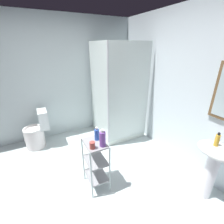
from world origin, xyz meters
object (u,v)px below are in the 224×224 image
Objects in this scene: storage_cart at (96,161)px; rinse_cup at (92,145)px; hand_soap_bottle at (217,140)px; conditioner_bottle_purple at (103,139)px; shower_stall at (116,116)px; shampoo_bottle_blue at (97,134)px; pedestal_sink at (214,161)px; toilet at (37,132)px.

storage_cart is 0.37m from rinse_cup.
hand_soap_bottle is 0.75× the size of conditioner_bottle_purple.
storage_cart is (1.16, -0.93, -0.03)m from shower_stall.
rinse_cup is (0.16, -0.12, -0.04)m from shampoo_bottle_blue.
hand_soap_bottle is at bearing -136.23° from pedestal_sink.
rinse_cup is at bearing 22.01° from toilet.
conditioner_bottle_purple is (0.11, 0.06, 0.41)m from storage_cart.
shower_stall is 1.64m from rinse_cup.
rinse_cup is (-0.01, -0.13, -0.06)m from conditioner_bottle_purple.
rinse_cup is (1.26, -1.00, 0.32)m from shower_stall.
toilet is at bearing -139.32° from pedestal_sink.
hand_soap_bottle is at bearing 57.06° from storage_cart.
shower_stall is 22.26× the size of rinse_cup.
shower_stall is at bearing 141.25° from storage_cart.
hand_soap_bottle is (0.80, 1.24, 0.45)m from storage_cart.
conditioner_bottle_purple is (-0.69, -1.18, -0.04)m from hand_soap_bottle.
storage_cart is at bearing -122.94° from hand_soap_bottle.
pedestal_sink is 0.31m from hand_soap_bottle.
shampoo_bottle_blue is 2.08× the size of rinse_cup.
pedestal_sink is (1.98, 0.34, 0.12)m from shower_stall.
toilet is (-2.29, -1.97, -0.26)m from pedestal_sink.
conditioner_bottle_purple is at bearing 25.97° from toilet.
hand_soap_bottle is 1.47m from shampoo_bottle_blue.
pedestal_sink is 1.09× the size of storage_cart.
hand_soap_bottle is at bearing 54.14° from shampoo_bottle_blue.
shower_stall is 1.58m from conditioner_bottle_purple.
pedestal_sink is at bearing 53.92° from shampoo_bottle_blue.
shower_stall is at bearing -170.37° from pedestal_sink.
shower_stall is at bearing 141.61° from rinse_cup.
pedestal_sink is 1.52m from shampoo_bottle_blue.
hand_soap_bottle reaches higher than pedestal_sink.
shower_stall is at bearing -170.89° from hand_soap_bottle.
shower_stall is 2.47× the size of pedestal_sink.
pedestal_sink is at bearing 43.77° from hand_soap_bottle.
toilet is 8.46× the size of rinse_cup.
shampoo_bottle_blue reaches higher than rinse_cup.
toilet is 4.07× the size of shampoo_bottle_blue.
conditioner_bottle_purple reaches higher than toilet.
shower_stall is 10.71× the size of shampoo_bottle_blue.
shower_stall reaches higher than pedestal_sink.
storage_cart is at bearing -150.54° from conditioner_bottle_purple.
storage_cart is at bearing 145.87° from rinse_cup.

